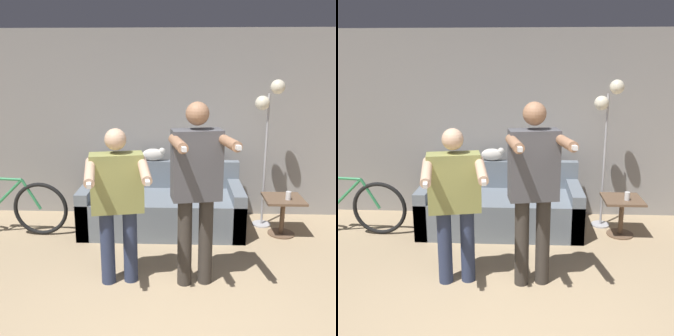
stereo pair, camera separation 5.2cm
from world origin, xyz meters
TOP-DOWN VIEW (x-y plane):
  - wall_back at (0.00, 3.20)m, footprint 10.00×0.05m
  - couch at (-0.28, 2.60)m, footprint 2.07×0.92m
  - person_left at (-0.63, 1.22)m, footprint 0.65×0.75m
  - person_right at (0.12, 1.23)m, footprint 0.61×0.74m
  - cat at (-0.41, 2.96)m, footprint 0.41×0.15m
  - floor_lamp at (1.08, 2.76)m, footprint 0.36×0.25m
  - side_table at (1.27, 2.46)m, footprint 0.48×0.48m
  - cup at (1.30, 2.39)m, footprint 0.07×0.07m
  - bicycle at (-2.32, 2.33)m, footprint 1.71×0.07m

SIDE VIEW (x-z plane):
  - couch at x=-0.28m, z-range -0.14..0.71m
  - side_table at x=1.27m, z-range 0.11..0.61m
  - bicycle at x=-2.32m, z-range -0.03..0.76m
  - cup at x=1.30m, z-range 0.49..0.60m
  - person_left at x=-0.63m, z-range 0.13..1.68m
  - cat at x=-0.41m, z-range 0.84..1.02m
  - person_right at x=0.12m, z-range 0.15..1.95m
  - wall_back at x=0.00m, z-range 0.00..2.60m
  - floor_lamp at x=1.08m, z-range 0.55..2.49m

